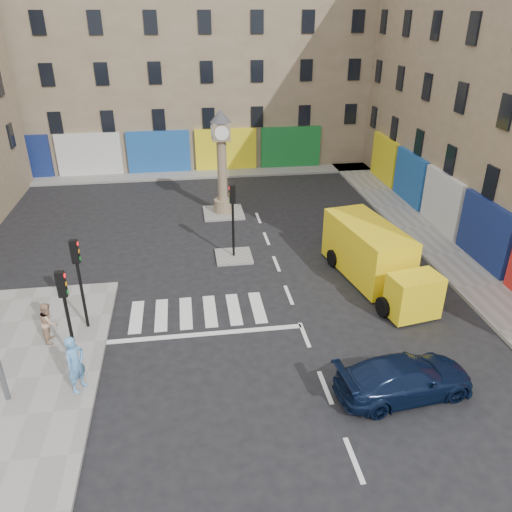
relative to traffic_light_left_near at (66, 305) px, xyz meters
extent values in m
plane|color=black|center=(8.30, -0.20, -2.62)|extent=(120.00, 120.00, 0.00)
cube|color=gray|center=(17.00, 9.80, -2.55)|extent=(2.60, 30.00, 0.15)
cube|color=gray|center=(4.30, 22.00, -2.55)|extent=(32.00, 2.40, 0.15)
cube|color=gray|center=(6.30, 7.80, -2.56)|extent=(1.80, 1.80, 0.12)
cube|color=gray|center=(6.30, 13.80, -2.56)|extent=(2.40, 2.40, 0.12)
cube|color=gray|center=(4.30, 27.80, 5.88)|extent=(32.00, 10.00, 17.00)
cylinder|color=black|center=(0.00, 0.00, -1.07)|extent=(0.12, 0.12, 2.80)
cube|color=black|center=(0.00, 0.00, 0.78)|extent=(0.28, 0.22, 0.90)
cylinder|color=black|center=(0.00, 2.40, -1.07)|extent=(0.12, 0.12, 2.80)
cube|color=black|center=(0.00, 2.40, 0.78)|extent=(0.28, 0.22, 0.90)
cylinder|color=black|center=(6.30, 7.80, -1.10)|extent=(0.12, 0.12, 2.80)
cube|color=black|center=(6.30, 7.80, 0.75)|extent=(0.28, 0.22, 0.90)
cylinder|color=#937D60|center=(6.30, 13.80, -2.10)|extent=(1.10, 1.10, 0.80)
cylinder|color=#937D60|center=(6.30, 13.80, 0.10)|extent=(0.56, 0.56, 3.60)
cube|color=#937D60|center=(6.30, 13.80, 2.40)|extent=(1.00, 1.00, 1.00)
cylinder|color=white|center=(6.30, 13.28, 2.40)|extent=(0.80, 0.06, 0.80)
cone|color=#333338|center=(6.30, 13.80, 3.25)|extent=(1.20, 1.20, 0.70)
imported|color=black|center=(10.72, -2.85, -1.96)|extent=(4.75, 2.39, 1.32)
cube|color=yellow|center=(12.22, 5.13, -1.31)|extent=(2.94, 5.33, 2.42)
cube|color=yellow|center=(12.87, 1.40, -1.62)|extent=(2.18, 1.59, 1.79)
cube|color=black|center=(12.88, 1.35, -1.20)|extent=(1.92, 1.24, 0.74)
cylinder|color=black|center=(11.76, 1.64, -2.20)|extent=(0.40, 0.87, 0.84)
cylinder|color=black|center=(13.83, 2.00, -2.20)|extent=(0.40, 0.87, 0.84)
cylinder|color=black|center=(10.97, 6.20, -2.20)|extent=(0.40, 0.87, 0.84)
cylinder|color=black|center=(13.04, 6.56, -2.20)|extent=(0.40, 0.87, 0.84)
imported|color=#5791C7|center=(0.30, -1.24, -1.46)|extent=(0.80, 0.88, 2.01)
imported|color=tan|center=(-1.18, 1.67, -1.68)|extent=(0.66, 0.82, 1.59)
camera|label=1|loc=(4.16, -14.59, 8.73)|focal=35.00mm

